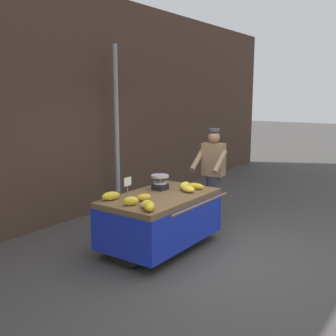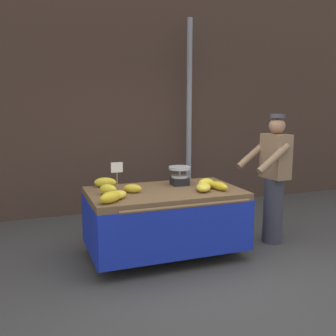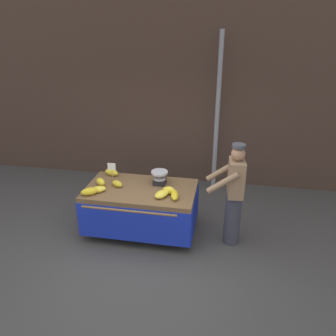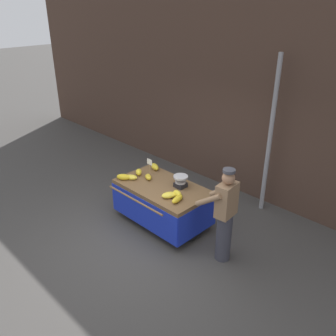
# 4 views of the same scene
# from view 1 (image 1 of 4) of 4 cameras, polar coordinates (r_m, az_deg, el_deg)

# --- Properties ---
(ground_plane) EXTENTS (60.00, 60.00, 0.00)m
(ground_plane) POSITION_cam_1_polar(r_m,az_deg,el_deg) (5.88, 6.88, -12.53)
(ground_plane) COLOR #423F3D
(back_wall) EXTENTS (16.00, 0.24, 4.19)m
(back_wall) POSITION_cam_1_polar(r_m,az_deg,el_deg) (7.45, -14.73, 8.57)
(back_wall) COLOR #473328
(back_wall) RESTS_ON ground
(street_pole) EXTENTS (0.09, 0.09, 3.23)m
(street_pole) POSITION_cam_1_polar(r_m,az_deg,el_deg) (7.80, -7.38, 5.38)
(street_pole) COLOR gray
(street_pole) RESTS_ON ground
(banana_cart) EXTENTS (1.84, 1.26, 0.83)m
(banana_cart) POSITION_cam_1_polar(r_m,az_deg,el_deg) (5.95, -1.07, -5.93)
(banana_cart) COLOR brown
(banana_cart) RESTS_ON ground
(weighing_scale) EXTENTS (0.28, 0.28, 0.24)m
(weighing_scale) POSITION_cam_1_polar(r_m,az_deg,el_deg) (6.20, -1.15, -2.05)
(weighing_scale) COLOR black
(weighing_scale) RESTS_ON banana_cart
(price_sign) EXTENTS (0.14, 0.01, 0.34)m
(price_sign) POSITION_cam_1_polar(r_m,az_deg,el_deg) (5.53, -5.81, -2.27)
(price_sign) COLOR #997A51
(price_sign) RESTS_ON banana_cart
(banana_bunch_0) EXTENTS (0.29, 0.26, 0.09)m
(banana_bunch_0) POSITION_cam_1_polar(r_m,az_deg,el_deg) (5.24, -3.06, -5.18)
(banana_bunch_0) COLOR yellow
(banana_bunch_0) RESTS_ON banana_cart
(banana_bunch_1) EXTENTS (0.23, 0.23, 0.12)m
(banana_bunch_1) POSITION_cam_1_polar(r_m,az_deg,el_deg) (5.35, -5.38, -4.74)
(banana_bunch_1) COLOR yellow
(banana_bunch_1) RESTS_ON banana_cart
(banana_bunch_2) EXTENTS (0.25, 0.21, 0.10)m
(banana_bunch_2) POSITION_cam_1_polar(r_m,az_deg,el_deg) (5.57, -3.48, -4.22)
(banana_bunch_2) COLOR gold
(banana_bunch_2) RESTS_ON banana_cart
(banana_bunch_3) EXTENTS (0.27, 0.32, 0.10)m
(banana_bunch_3) POSITION_cam_1_polar(r_m,az_deg,el_deg) (6.08, 2.90, -2.99)
(banana_bunch_3) COLOR yellow
(banana_bunch_3) RESTS_ON banana_cart
(banana_bunch_4) EXTENTS (0.30, 0.22, 0.12)m
(banana_bunch_4) POSITION_cam_1_polar(r_m,az_deg,el_deg) (5.65, -8.21, -3.98)
(banana_bunch_4) COLOR yellow
(banana_bunch_4) RESTS_ON banana_cart
(banana_bunch_5) EXTENTS (0.22, 0.14, 0.13)m
(banana_bunch_5) POSITION_cam_1_polar(r_m,az_deg,el_deg) (6.21, 2.43, -2.55)
(banana_bunch_5) COLOR yellow
(banana_bunch_5) RESTS_ON banana_cart
(banana_bunch_6) EXTENTS (0.16, 0.31, 0.10)m
(banana_bunch_6) POSITION_cam_1_polar(r_m,az_deg,el_deg) (6.25, 3.91, -2.62)
(banana_bunch_6) COLOR gold
(banana_bunch_6) RESTS_ON banana_cart
(banana_bunch_7) EXTENTS (0.31, 0.27, 0.12)m
(banana_bunch_7) POSITION_cam_1_polar(r_m,az_deg,el_deg) (5.10, -2.71, -5.49)
(banana_bunch_7) COLOR gold
(banana_bunch_7) RESTS_ON banana_cart
(vendor_person) EXTENTS (0.60, 0.55, 1.71)m
(vendor_person) POSITION_cam_1_polar(r_m,az_deg,el_deg) (7.10, 6.46, -1.16)
(vendor_person) COLOR #383842
(vendor_person) RESTS_ON ground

